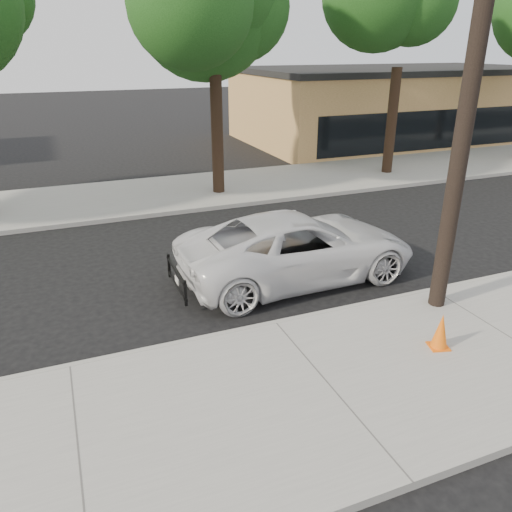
# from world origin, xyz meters

# --- Properties ---
(ground) EXTENTS (120.00, 120.00, 0.00)m
(ground) POSITION_xyz_m (0.00, 0.00, 0.00)
(ground) COLOR black
(ground) RESTS_ON ground
(near_sidewalk) EXTENTS (90.00, 4.40, 0.15)m
(near_sidewalk) POSITION_xyz_m (0.00, -4.30, 0.07)
(near_sidewalk) COLOR gray
(near_sidewalk) RESTS_ON ground
(far_sidewalk) EXTENTS (90.00, 5.00, 0.15)m
(far_sidewalk) POSITION_xyz_m (0.00, 8.50, 0.07)
(far_sidewalk) COLOR gray
(far_sidewalk) RESTS_ON ground
(curb_near) EXTENTS (90.00, 0.12, 0.16)m
(curb_near) POSITION_xyz_m (0.00, -2.10, 0.07)
(curb_near) COLOR #9E9B93
(curb_near) RESTS_ON ground
(building_main) EXTENTS (18.00, 10.00, 4.00)m
(building_main) POSITION_xyz_m (16.00, 16.00, 2.00)
(building_main) COLOR #AC7E47
(building_main) RESTS_ON ground
(utility_pole) EXTENTS (1.40, 0.34, 9.00)m
(utility_pole) POSITION_xyz_m (3.60, -2.70, 4.70)
(utility_pole) COLOR black
(utility_pole) RESTS_ON near_sidewalk
(tree_d) EXTENTS (4.50, 4.35, 8.75)m
(tree_d) POSITION_xyz_m (10.20, 7.95, 6.37)
(tree_d) COLOR black
(tree_d) RESTS_ON far_sidewalk
(police_cruiser) EXTENTS (5.97, 2.88, 1.64)m
(police_cruiser) POSITION_xyz_m (1.51, -0.05, 0.82)
(police_cruiser) COLOR silver
(police_cruiser) RESTS_ON ground
(traffic_cone) EXTENTS (0.44, 0.44, 0.69)m
(traffic_cone) POSITION_xyz_m (2.47, -4.09, 0.48)
(traffic_cone) COLOR orange
(traffic_cone) RESTS_ON near_sidewalk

